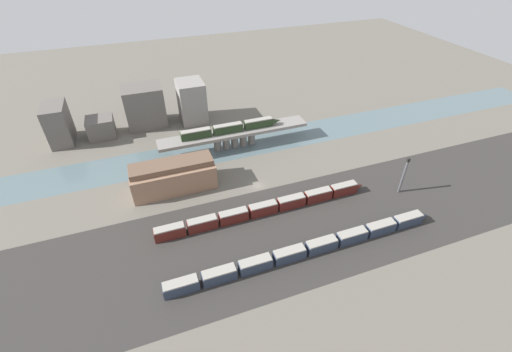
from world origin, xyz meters
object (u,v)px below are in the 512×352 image
object	(u,v)px
train_on_bridge	(232,128)
train_yard_near	(310,249)
train_yard_mid	(266,208)
warehouse_building	(173,176)
signal_tower	(403,176)

from	to	relation	value
train_on_bridge	train_yard_near	xyz separation A→B (m)	(4.21, -61.40, -7.31)
train_yard_near	train_yard_mid	bearing A→B (deg)	105.50
train_on_bridge	train_yard_mid	xyz separation A→B (m)	(-1.24, -41.75, -7.13)
train_on_bridge	train_yard_near	distance (m)	61.98
train_on_bridge	warehouse_building	world-z (taller)	train_on_bridge
train_on_bridge	warehouse_building	bearing A→B (deg)	-145.05
train_on_bridge	warehouse_building	xyz separation A→B (m)	(-26.72, -18.67, -3.98)
warehouse_building	signal_tower	size ratio (longest dim) A/B	2.04
train_on_bridge	train_yard_mid	bearing A→B (deg)	-91.70
train_yard_near	train_yard_mid	size ratio (longest dim) A/B	1.15
train_yard_mid	warehouse_building	bearing A→B (deg)	137.83
signal_tower	train_yard_near	bearing A→B (deg)	-161.62
train_on_bridge	signal_tower	world-z (taller)	signal_tower
train_yard_near	warehouse_building	size ratio (longest dim) A/B	2.91
warehouse_building	signal_tower	xyz separation A→B (m)	(72.63, -28.87, 1.91)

